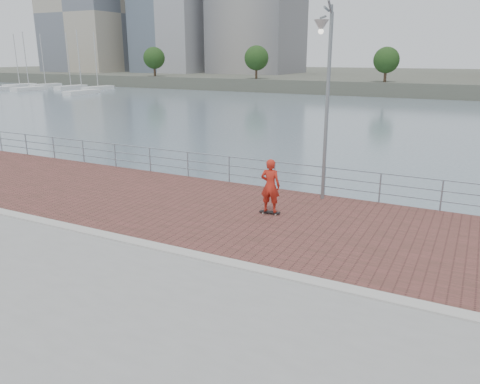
% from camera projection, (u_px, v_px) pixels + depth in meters
% --- Properties ---
extents(water, '(400.00, 400.00, 0.00)m').
position_uv_depth(water, '(207.00, 325.00, 12.87)').
color(water, slate).
rests_on(water, ground).
extents(brick_lane, '(40.00, 6.80, 0.02)m').
position_uv_depth(brick_lane, '(262.00, 217.00, 15.37)').
color(brick_lane, brown).
rests_on(brick_lane, seawall).
extents(curb, '(40.00, 0.40, 0.06)m').
position_uv_depth(curb, '(205.00, 257.00, 12.29)').
color(curb, '#B7B5AD').
rests_on(curb, seawall).
extents(far_shore, '(320.00, 95.00, 2.50)m').
position_uv_depth(far_shore, '(460.00, 79.00, 116.96)').
color(far_shore, '#4C5142').
rests_on(far_shore, ground).
extents(guardrail, '(39.06, 0.06, 1.13)m').
position_uv_depth(guardrail, '(299.00, 175.00, 18.07)').
color(guardrail, '#8C9EA8').
rests_on(guardrail, brick_lane).
extents(street_lamp, '(0.48, 1.39, 6.55)m').
position_uv_depth(street_lamp, '(325.00, 70.00, 15.63)').
color(street_lamp, gray).
rests_on(street_lamp, brick_lane).
extents(skateboard, '(0.72, 0.26, 0.08)m').
position_uv_depth(skateboard, '(270.00, 212.00, 15.66)').
color(skateboard, black).
rests_on(skateboard, brick_lane).
extents(skateboarder, '(0.70, 0.50, 1.80)m').
position_uv_depth(skateboarder, '(270.00, 186.00, 15.40)').
color(skateboarder, red).
rests_on(skateboarder, skateboard).
extents(shoreline_trees, '(144.46, 5.08, 6.77)m').
position_uv_depth(shoreline_trees, '(474.00, 59.00, 75.06)').
color(shoreline_trees, '#473323').
rests_on(shoreline_trees, far_shore).
extents(marina, '(36.82, 19.56, 11.53)m').
position_uv_depth(marina, '(37.00, 87.00, 99.08)').
color(marina, white).
rests_on(marina, water).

